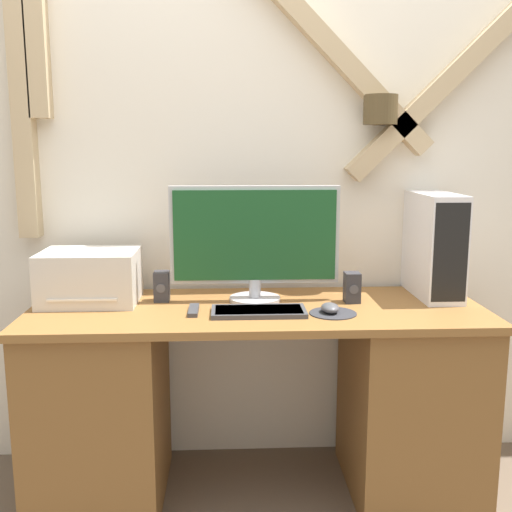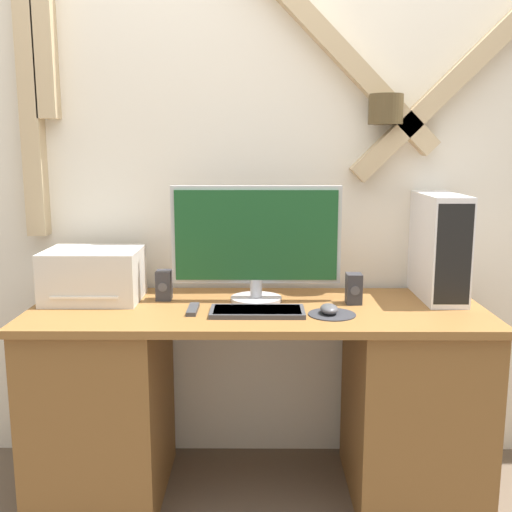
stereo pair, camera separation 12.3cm
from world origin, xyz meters
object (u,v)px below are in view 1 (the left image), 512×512
monitor (255,240)px  remote_control (194,310)px  mouse (330,308)px  speaker_left (162,286)px  computer_tower (434,245)px  keyboard (258,311)px  speaker_right (352,287)px  printer (90,277)px

monitor → remote_control: size_ratio=4.46×
mouse → remote_control: (-0.51, 0.04, -0.01)m
speaker_left → monitor: bearing=-2.3°
mouse → speaker_left: (-0.65, 0.22, 0.04)m
speaker_left → remote_control: speaker_left is taller
monitor → computer_tower: 0.75m
keyboard → remote_control: (-0.24, 0.03, -0.00)m
monitor → computer_tower: size_ratio=1.58×
speaker_right → computer_tower: bearing=15.2°
monitor → computer_tower: monitor is taller
keyboard → speaker_right: bearing=21.9°
monitor → keyboard: 0.31m
mouse → keyboard: bearing=178.4°
keyboard → speaker_right: 0.42m
keyboard → printer: bearing=163.0°
speaker_left → mouse: bearing=-18.6°
mouse → speaker_left: bearing=161.4°
speaker_right → keyboard: bearing=-158.1°
printer → keyboard: bearing=-17.0°
computer_tower → remote_control: computer_tower is taller
computer_tower → remote_control: bearing=-167.5°
remote_control → speaker_right: bearing=10.9°
mouse → printer: bearing=167.3°
computer_tower → printer: size_ratio=1.14×
keyboard → remote_control: keyboard is taller
speaker_right → remote_control: size_ratio=0.80×
monitor → speaker_left: bearing=177.7°
computer_tower → printer: (-1.41, -0.05, -0.11)m
computer_tower → remote_control: (-0.99, -0.22, -0.21)m
keyboard → remote_control: size_ratio=2.33×
keyboard → printer: size_ratio=0.94×
speaker_left → remote_control: size_ratio=0.80×
printer → speaker_left: (0.28, 0.01, -0.04)m
computer_tower → speaker_left: computer_tower is taller
remote_control → mouse: bearing=-4.6°
computer_tower → mouse: bearing=-151.3°
monitor → mouse: monitor is taller
speaker_right → monitor: bearing=174.0°
monitor → mouse: 0.41m
computer_tower → keyboard: bearing=-161.3°
mouse → remote_control: size_ratio=0.64×
remote_control → monitor: bearing=34.1°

